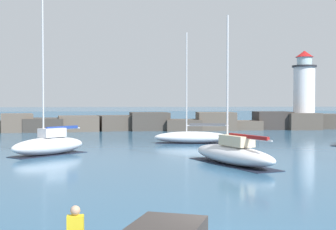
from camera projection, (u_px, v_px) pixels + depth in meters
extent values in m
cube|color=#235175|center=(116.00, 116.00, 120.88)|extent=(400.00, 116.00, 0.01)
cube|color=brown|center=(17.00, 123.00, 58.87)|extent=(4.56, 5.04, 2.29)
cube|color=#423D38|center=(48.00, 125.00, 59.42)|extent=(5.55, 5.87, 1.70)
cube|color=brown|center=(78.00, 123.00, 60.41)|extent=(5.47, 4.91, 1.97)
cube|color=#4C443D|center=(118.00, 123.00, 61.95)|extent=(5.58, 5.07, 1.97)
cube|color=#423D38|center=(149.00, 121.00, 62.42)|extent=(5.06, 5.19, 2.37)
cube|color=#4C443D|center=(183.00, 125.00, 61.96)|extent=(4.70, 4.68, 1.44)
cube|color=brown|center=(216.00, 121.00, 62.95)|extent=(5.45, 5.76, 2.38)
cube|color=brown|center=(246.00, 125.00, 63.24)|extent=(4.38, 4.11, 1.23)
cube|color=#383330|center=(272.00, 120.00, 64.59)|extent=(5.09, 4.97, 2.43)
cube|color=#4C443D|center=(301.00, 121.00, 63.86)|extent=(4.49, 4.21, 2.25)
cube|color=#4C443D|center=(324.00, 121.00, 65.62)|extent=(5.62, 4.38, 2.08)
cylinder|color=gray|center=(304.00, 122.00, 65.38)|extent=(3.95, 3.95, 1.80)
cylinder|color=white|center=(304.00, 92.00, 65.25)|extent=(2.93, 2.93, 6.80)
cylinder|color=#232328|center=(304.00, 66.00, 65.14)|extent=(3.37, 3.37, 0.25)
cylinder|color=silver|center=(304.00, 61.00, 65.12)|extent=(2.05, 2.05, 1.15)
cone|color=#B21919|center=(304.00, 54.00, 65.09)|extent=(2.49, 2.49, 0.90)
ellipsoid|color=white|center=(233.00, 155.00, 28.57)|extent=(4.34, 8.05, 1.16)
cube|color=black|center=(233.00, 164.00, 28.59)|extent=(4.18, 7.67, 0.03)
cube|color=beige|center=(236.00, 141.00, 28.19)|extent=(1.76, 2.57, 0.64)
cylinder|color=silver|center=(228.00, 80.00, 28.96)|extent=(0.12, 0.12, 8.02)
cylinder|color=#BCBCC1|center=(248.00, 138.00, 27.13)|extent=(1.48, 4.12, 0.10)
cube|color=maroon|center=(248.00, 137.00, 27.13)|extent=(1.37, 3.54, 0.20)
ellipsoid|color=white|center=(49.00, 146.00, 33.67)|extent=(5.68, 5.48, 1.26)
cube|color=black|center=(49.00, 155.00, 33.69)|extent=(5.43, 5.25, 0.03)
cube|color=silver|center=(52.00, 133.00, 33.87)|extent=(2.02, 1.99, 0.64)
cylinder|color=silver|center=(43.00, 69.00, 33.15)|extent=(0.12, 0.12, 9.78)
cylinder|color=#BCBCC1|center=(62.00, 129.00, 34.57)|extent=(2.49, 2.33, 0.10)
cube|color=navy|center=(62.00, 128.00, 34.56)|extent=(2.19, 2.07, 0.20)
ellipsoid|color=white|center=(192.00, 137.00, 42.80)|extent=(7.22, 3.25, 1.09)
cube|color=black|center=(192.00, 143.00, 42.82)|extent=(6.87, 3.14, 0.03)
cylinder|color=silver|center=(187.00, 82.00, 42.68)|extent=(0.12, 0.12, 9.03)
cylinder|color=#BCBCC1|center=(208.00, 125.00, 42.68)|extent=(3.79, 0.86, 0.10)
cube|color=#4C4C51|center=(208.00, 124.00, 42.68)|extent=(3.24, 0.84, 0.20)
cube|color=yellow|center=(75.00, 230.00, 10.01)|extent=(0.36, 0.22, 0.63)
sphere|color=tan|center=(75.00, 210.00, 9.99)|extent=(0.21, 0.21, 0.21)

